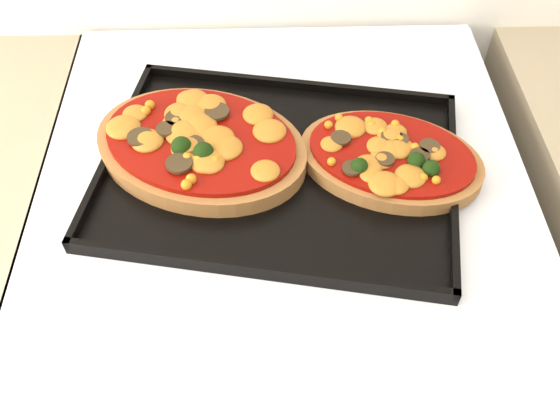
{
  "coord_description": "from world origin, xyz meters",
  "views": [
    {
      "loc": [
        -0.06,
        1.18,
        1.46
      ],
      "look_at": [
        -0.04,
        1.64,
        0.92
      ],
      "focal_mm": 40.0,
      "sensor_mm": 36.0,
      "label": 1
    }
  ],
  "objects_px": {
    "pizza_left": "(201,144)",
    "stove": "(282,345)",
    "pizza_right": "(391,157)",
    "baking_tray": "(279,167)"
  },
  "relations": [
    {
      "from": "pizza_left",
      "to": "stove",
      "type": "bearing_deg",
      "value": -10.01
    },
    {
      "from": "pizza_right",
      "to": "pizza_left",
      "type": "bearing_deg",
      "value": 173.59
    },
    {
      "from": "stove",
      "to": "pizza_left",
      "type": "distance_m",
      "value": 0.49
    },
    {
      "from": "stove",
      "to": "pizza_left",
      "type": "relative_size",
      "value": 3.51
    },
    {
      "from": "stove",
      "to": "pizza_right",
      "type": "distance_m",
      "value": 0.5
    },
    {
      "from": "baking_tray",
      "to": "pizza_right",
      "type": "height_order",
      "value": "pizza_right"
    },
    {
      "from": "stove",
      "to": "baking_tray",
      "type": "bearing_deg",
      "value": -125.16
    },
    {
      "from": "stove",
      "to": "pizza_left",
      "type": "bearing_deg",
      "value": 169.99
    },
    {
      "from": "pizza_left",
      "to": "pizza_right",
      "type": "height_order",
      "value": "pizza_left"
    },
    {
      "from": "baking_tray",
      "to": "pizza_right",
      "type": "bearing_deg",
      "value": 10.58
    }
  ]
}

